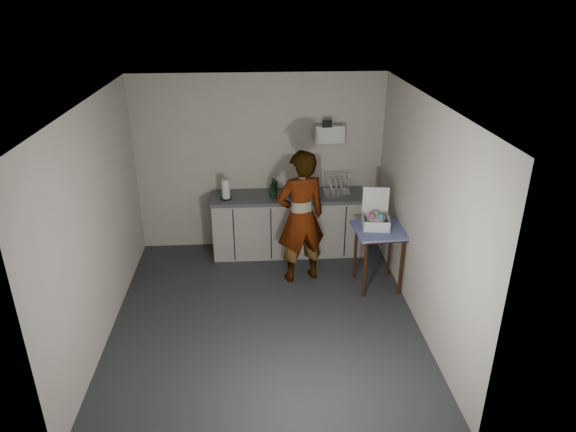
{
  "coord_description": "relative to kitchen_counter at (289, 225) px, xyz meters",
  "views": [
    {
      "loc": [
        -0.08,
        -5.18,
        3.65
      ],
      "look_at": [
        0.31,
        0.45,
        1.13
      ],
      "focal_mm": 32.0,
      "sensor_mm": 36.0,
      "label": 1
    }
  ],
  "objects": [
    {
      "name": "wall_back",
      "position": [
        -0.4,
        0.29,
        0.87
      ],
      "size": [
        3.6,
        0.02,
        2.6
      ],
      "primitive_type": "cube",
      "color": "beige",
      "rests_on": "ground"
    },
    {
      "name": "wall_left",
      "position": [
        -2.19,
        -1.7,
        0.87
      ],
      "size": [
        0.02,
        4.0,
        2.6
      ],
      "primitive_type": "cube",
      "color": "beige",
      "rests_on": "ground"
    },
    {
      "name": "side_table",
      "position": [
        1.1,
        -1.06,
        0.3
      ],
      "size": [
        0.69,
        0.69,
        0.84
      ],
      "rotation": [
        0.0,
        0.0,
        0.06
      ],
      "color": "#3B1F0D",
      "rests_on": "ground"
    },
    {
      "name": "wall_shelf",
      "position": [
        0.6,
        0.22,
        1.32
      ],
      "size": [
        0.42,
        0.18,
        0.37
      ],
      "color": "white",
      "rests_on": "ground"
    },
    {
      "name": "bakery_box",
      "position": [
        1.05,
        -0.98,
        0.52
      ],
      "size": [
        0.38,
        0.39,
        0.48
      ],
      "rotation": [
        0.0,
        0.0,
        -0.13
      ],
      "color": "white",
      "rests_on": "side_table"
    },
    {
      "name": "ceiling",
      "position": [
        -0.4,
        -1.7,
        2.17
      ],
      "size": [
        3.6,
        4.0,
        0.01
      ],
      "primitive_type": "cube",
      "color": "silver",
      "rests_on": "wall_back"
    },
    {
      "name": "kitchen_counter",
      "position": [
        0.0,
        0.0,
        0.0
      ],
      "size": [
        2.24,
        0.62,
        0.91
      ],
      "color": "black",
      "rests_on": "ground"
    },
    {
      "name": "soap_bottle",
      "position": [
        -0.22,
        -0.09,
        0.63
      ],
      "size": [
        0.16,
        0.16,
        0.29
      ],
      "primitive_type": "imported",
      "rotation": [
        0.0,
        0.0,
        0.71
      ],
      "color": "black",
      "rests_on": "kitchen_counter"
    },
    {
      "name": "standing_man",
      "position": [
        0.1,
        -0.8,
        0.48
      ],
      "size": [
        0.76,
        0.6,
        1.82
      ],
      "primitive_type": "imported",
      "rotation": [
        0.0,
        0.0,
        3.42
      ],
      "color": "#B2A593",
      "rests_on": "ground"
    },
    {
      "name": "paper_towel",
      "position": [
        -0.89,
        -0.08,
        0.62
      ],
      "size": [
        0.16,
        0.16,
        0.29
      ],
      "color": "black",
      "rests_on": "kitchen_counter"
    },
    {
      "name": "wall_right",
      "position": [
        1.39,
        -1.7,
        0.87
      ],
      "size": [
        0.02,
        4.0,
        2.6
      ],
      "primitive_type": "cube",
      "color": "beige",
      "rests_on": "ground"
    },
    {
      "name": "ground",
      "position": [
        -0.4,
        -1.7,
        -0.43
      ],
      "size": [
        4.0,
        4.0,
        0.0
      ],
      "primitive_type": "plane",
      "color": "#2B2B31",
      "rests_on": "ground"
    },
    {
      "name": "dish_rack",
      "position": [
        0.7,
        0.06,
        0.54
      ],
      "size": [
        0.38,
        0.28,
        0.26
      ],
      "color": "silver",
      "rests_on": "kitchen_counter"
    },
    {
      "name": "soda_can",
      "position": [
        0.08,
        0.06,
        0.54
      ],
      "size": [
        0.06,
        0.06,
        0.12
      ],
      "primitive_type": "cylinder",
      "color": "red",
      "rests_on": "kitchen_counter"
    },
    {
      "name": "dark_bottle",
      "position": [
        -0.19,
        -0.01,
        0.59
      ],
      "size": [
        0.06,
        0.06,
        0.22
      ],
      "primitive_type": "cylinder",
      "color": "black",
      "rests_on": "kitchen_counter"
    }
  ]
}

